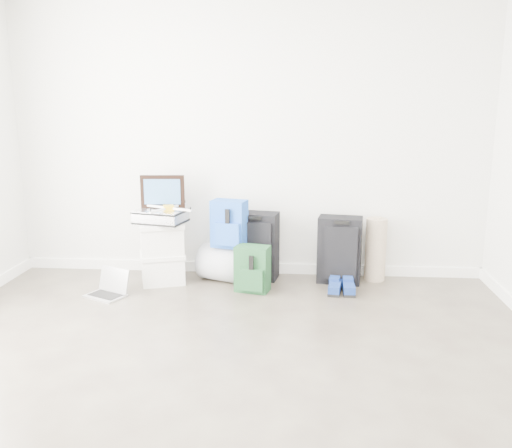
# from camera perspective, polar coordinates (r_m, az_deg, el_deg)

# --- Properties ---
(ground) EXTENTS (5.00, 5.00, 0.00)m
(ground) POSITION_cam_1_polar(r_m,az_deg,el_deg) (3.14, -5.20, -19.17)
(ground) COLOR #3A312A
(ground) RESTS_ON ground
(room_envelope) EXTENTS (4.52, 5.02, 2.71)m
(room_envelope) POSITION_cam_1_polar(r_m,az_deg,el_deg) (2.68, -5.89, 14.07)
(room_envelope) COLOR silver
(room_envelope) RESTS_ON ground
(boxes_stack) EXTENTS (0.48, 0.43, 0.57)m
(boxes_stack) POSITION_cam_1_polar(r_m,az_deg,el_deg) (5.10, -9.84, -3.01)
(boxes_stack) COLOR silver
(boxes_stack) RESTS_ON ground
(briefcase) EXTENTS (0.49, 0.40, 0.12)m
(briefcase) POSITION_cam_1_polar(r_m,az_deg,el_deg) (5.02, -9.99, 0.80)
(briefcase) COLOR #B2B2B7
(briefcase) RESTS_ON boxes_stack
(painting) EXTENTS (0.41, 0.06, 0.30)m
(painting) POSITION_cam_1_polar(r_m,az_deg,el_deg) (5.07, -9.81, 3.39)
(painting) COLOR black
(painting) RESTS_ON briefcase
(drone) EXTENTS (0.47, 0.47, 0.05)m
(drone) POSITION_cam_1_polar(r_m,az_deg,el_deg) (4.96, -9.19, 1.69)
(drone) COLOR gold
(drone) RESTS_ON briefcase
(duffel_bag) EXTENTS (0.65, 0.53, 0.35)m
(duffel_bag) POSITION_cam_1_polar(r_m,az_deg,el_deg) (5.09, -2.75, -4.20)
(duffel_bag) COLOR #909498
(duffel_bag) RESTS_ON ground
(blue_backpack) EXTENTS (0.35, 0.29, 0.43)m
(blue_backpack) POSITION_cam_1_polar(r_m,az_deg,el_deg) (4.96, -2.84, -0.07)
(blue_backpack) COLOR #1B49AF
(blue_backpack) RESTS_ON duffel_bag
(large_suitcase) EXTENTS (0.45, 0.33, 0.64)m
(large_suitcase) POSITION_cam_1_polar(r_m,az_deg,el_deg) (5.14, -0.03, -2.32)
(large_suitcase) COLOR black
(large_suitcase) RESTS_ON ground
(green_backpack) EXTENTS (0.33, 0.27, 0.41)m
(green_backpack) POSITION_cam_1_polar(r_m,az_deg,el_deg) (4.82, -0.39, -4.84)
(green_backpack) COLOR #12321C
(green_backpack) RESTS_ON ground
(carry_on) EXTENTS (0.43, 0.31, 0.62)m
(carry_on) POSITION_cam_1_polar(r_m,az_deg,el_deg) (5.09, 8.79, -2.72)
(carry_on) COLOR black
(carry_on) RESTS_ON ground
(shoes) EXTENTS (0.24, 0.28, 0.09)m
(shoes) POSITION_cam_1_polar(r_m,az_deg,el_deg) (4.89, 9.02, -6.67)
(shoes) COLOR black
(shoes) RESTS_ON ground
(rolled_rug) EXTENTS (0.20, 0.20, 0.60)m
(rolled_rug) POSITION_cam_1_polar(r_m,az_deg,el_deg) (5.22, 12.47, -2.63)
(rolled_rug) COLOR gray
(rolled_rug) RESTS_ON ground
(laptop) EXTENTS (0.40, 0.36, 0.23)m
(laptop) POSITION_cam_1_polar(r_m,az_deg,el_deg) (4.94, -15.22, -6.62)
(laptop) COLOR silver
(laptop) RESTS_ON ground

